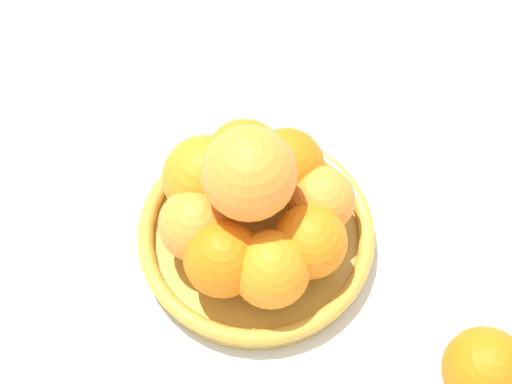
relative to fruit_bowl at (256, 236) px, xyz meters
name	(u,v)px	position (x,y,z in m)	size (l,w,h in m)	color
ground_plane	(256,243)	(0.00, 0.00, -0.02)	(4.00, 4.00, 0.00)	silver
fruit_bowl	(256,236)	(0.00, 0.00, 0.00)	(0.23, 0.23, 0.03)	gold
orange_pile	(252,201)	(0.00, 0.00, 0.06)	(0.18, 0.18, 0.14)	orange
stray_orange	(485,369)	(-0.09, -0.23, 0.02)	(0.07, 0.07, 0.07)	orange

